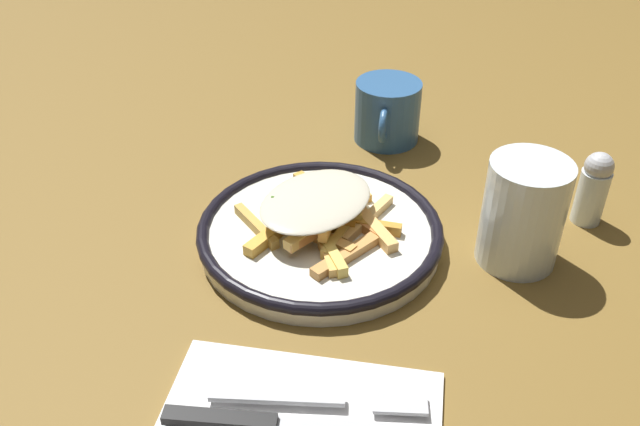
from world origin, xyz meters
The scene contains 8 objects.
ground_plane centered at (0.00, 0.00, 0.00)m, with size 2.60×2.60×0.00m, color brown.
plate centered at (0.00, 0.00, 0.01)m, with size 0.26×0.26×0.03m.
fries_heap centered at (0.00, 0.00, 0.04)m, with size 0.17×0.18×0.04m.
fork centered at (0.21, 0.04, 0.01)m, with size 0.04×0.18×0.01m.
knife centered at (0.25, 0.01, 0.01)m, with size 0.04×0.21×0.01m.
water_glass centered at (-0.01, 0.20, 0.06)m, with size 0.08×0.08×0.11m, color silver.
coffee_mug centered at (-0.24, 0.04, 0.04)m, with size 0.11×0.09×0.08m.
salt_shaker centered at (-0.10, 0.28, 0.04)m, with size 0.03×0.03×0.09m.
Camera 1 is at (0.57, 0.11, 0.45)m, focal length 38.77 mm.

